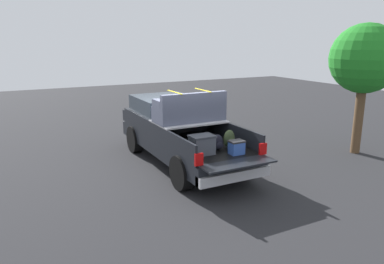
% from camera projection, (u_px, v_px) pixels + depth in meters
% --- Properties ---
extents(ground_plane, '(40.00, 40.00, 0.00)m').
position_uv_depth(ground_plane, '(183.00, 163.00, 10.97)').
color(ground_plane, '#262628').
extents(pickup_truck, '(6.05, 2.06, 2.23)m').
position_uv_depth(pickup_truck, '(177.00, 129.00, 11.04)').
color(pickup_truck, black).
rests_on(pickup_truck, ground_plane).
extents(tree_background, '(2.15, 2.15, 4.10)m').
position_uv_depth(tree_background, '(365.00, 60.00, 11.29)').
color(tree_background, brown).
rests_on(tree_background, ground_plane).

